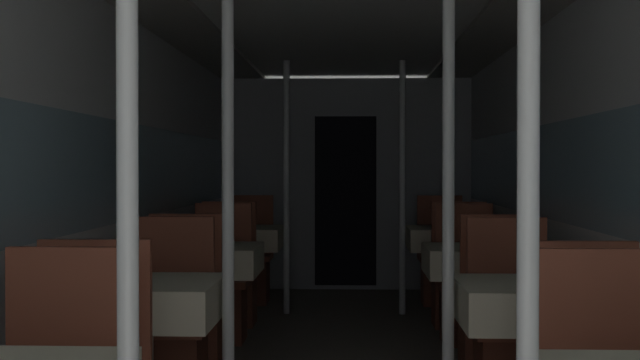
# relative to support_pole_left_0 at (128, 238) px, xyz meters

# --- Properties ---
(wall_left) EXTENTS (0.05, 10.36, 2.20)m
(wall_left) POSITION_rel_support_pole_left_0_xyz_m (-0.82, 2.89, 0.02)
(wall_left) COLOR silver
(wall_left) RESTS_ON ground_plane
(wall_right) EXTENTS (0.05, 10.36, 2.20)m
(wall_right) POSITION_rel_support_pole_left_0_xyz_m (1.83, 2.89, 0.02)
(wall_right) COLOR silver
(wall_right) RESTS_ON ground_plane
(bulkhead_far) EXTENTS (2.60, 0.09, 2.20)m
(bulkhead_far) POSITION_rel_support_pole_left_0_xyz_m (0.50, 7.06, -0.01)
(bulkhead_far) COLOR gray
(bulkhead_far) RESTS_ON ground_plane
(support_pole_left_0) EXTENTS (0.06, 0.06, 2.20)m
(support_pole_left_0) POSITION_rel_support_pole_left_0_xyz_m (0.00, 0.00, 0.00)
(support_pole_left_0) COLOR silver
(support_pole_left_0) RESTS_ON ground_plane
(dining_table_left_1) EXTENTS (0.70, 0.70, 0.75)m
(dining_table_left_1) POSITION_rel_support_pole_left_0_xyz_m (-0.40, 1.83, -0.46)
(dining_table_left_1) COLOR #4C4C51
(dining_table_left_1) RESTS_ON ground_plane
(chair_left_far_1) EXTENTS (0.43, 0.43, 1.01)m
(chair_left_far_1) POSITION_rel_support_pole_left_0_xyz_m (-0.40, 2.42, -0.80)
(chair_left_far_1) COLOR brown
(chair_left_far_1) RESTS_ON ground_plane
(support_pole_left_1) EXTENTS (0.06, 0.06, 2.20)m
(support_pole_left_1) POSITION_rel_support_pole_left_0_xyz_m (0.00, 1.83, 0.00)
(support_pole_left_1) COLOR silver
(support_pole_left_1) RESTS_ON ground_plane
(dining_table_left_2) EXTENTS (0.70, 0.70, 0.75)m
(dining_table_left_2) POSITION_rel_support_pole_left_0_xyz_m (-0.40, 3.66, -0.46)
(dining_table_left_2) COLOR #4C4C51
(dining_table_left_2) RESTS_ON ground_plane
(chair_left_near_2) EXTENTS (0.43, 0.43, 1.01)m
(chair_left_near_2) POSITION_rel_support_pole_left_0_xyz_m (-0.40, 3.06, -0.80)
(chair_left_near_2) COLOR brown
(chair_left_near_2) RESTS_ON ground_plane
(chair_left_far_2) EXTENTS (0.43, 0.43, 1.01)m
(chair_left_far_2) POSITION_rel_support_pole_left_0_xyz_m (-0.40, 4.25, -0.80)
(chair_left_far_2) COLOR brown
(chair_left_far_2) RESTS_ON ground_plane
(dining_table_left_3) EXTENTS (0.70, 0.70, 0.75)m
(dining_table_left_3) POSITION_rel_support_pole_left_0_xyz_m (-0.40, 5.49, -0.46)
(dining_table_left_3) COLOR #4C4C51
(dining_table_left_3) RESTS_ON ground_plane
(chair_left_near_3) EXTENTS (0.43, 0.43, 1.01)m
(chair_left_near_3) POSITION_rel_support_pole_left_0_xyz_m (-0.40, 4.89, -0.80)
(chair_left_near_3) COLOR brown
(chair_left_near_3) RESTS_ON ground_plane
(chair_left_far_3) EXTENTS (0.43, 0.43, 1.01)m
(chair_left_far_3) POSITION_rel_support_pole_left_0_xyz_m (-0.40, 6.08, -0.80)
(chair_left_far_3) COLOR brown
(chair_left_far_3) RESTS_ON ground_plane
(support_pole_left_3) EXTENTS (0.06, 0.06, 2.20)m
(support_pole_left_3) POSITION_rel_support_pole_left_0_xyz_m (0.00, 5.49, 0.00)
(support_pole_left_3) COLOR silver
(support_pole_left_3) RESTS_ON ground_plane
(support_pole_right_0) EXTENTS (0.06, 0.06, 2.20)m
(support_pole_right_0) POSITION_rel_support_pole_left_0_xyz_m (1.01, 0.00, 0.00)
(support_pole_right_0) COLOR silver
(support_pole_right_0) RESTS_ON ground_plane
(dining_table_right_1) EXTENTS (0.70, 0.70, 0.75)m
(dining_table_right_1) POSITION_rel_support_pole_left_0_xyz_m (1.40, 1.83, -0.46)
(dining_table_right_1) COLOR #4C4C51
(dining_table_right_1) RESTS_ON ground_plane
(chair_right_far_1) EXTENTS (0.43, 0.43, 1.01)m
(chair_right_far_1) POSITION_rel_support_pole_left_0_xyz_m (1.40, 2.42, -0.80)
(chair_right_far_1) COLOR brown
(chair_right_far_1) RESTS_ON ground_plane
(support_pole_right_1) EXTENTS (0.06, 0.06, 2.20)m
(support_pole_right_1) POSITION_rel_support_pole_left_0_xyz_m (1.01, 1.83, 0.00)
(support_pole_right_1) COLOR silver
(support_pole_right_1) RESTS_ON ground_plane
(dining_table_right_2) EXTENTS (0.70, 0.70, 0.75)m
(dining_table_right_2) POSITION_rel_support_pole_left_0_xyz_m (1.40, 3.66, -0.46)
(dining_table_right_2) COLOR #4C4C51
(dining_table_right_2) RESTS_ON ground_plane
(chair_right_near_2) EXTENTS (0.43, 0.43, 1.01)m
(chair_right_near_2) POSITION_rel_support_pole_left_0_xyz_m (1.40, 3.06, -0.80)
(chair_right_near_2) COLOR brown
(chair_right_near_2) RESTS_ON ground_plane
(chair_right_far_2) EXTENTS (0.43, 0.43, 1.01)m
(chair_right_far_2) POSITION_rel_support_pole_left_0_xyz_m (1.40, 4.25, -0.80)
(chair_right_far_2) COLOR brown
(chair_right_far_2) RESTS_ON ground_plane
(dining_table_right_3) EXTENTS (0.70, 0.70, 0.75)m
(dining_table_right_3) POSITION_rel_support_pole_left_0_xyz_m (1.40, 5.49, -0.46)
(dining_table_right_3) COLOR #4C4C51
(dining_table_right_3) RESTS_ON ground_plane
(chair_right_near_3) EXTENTS (0.43, 0.43, 1.01)m
(chair_right_near_3) POSITION_rel_support_pole_left_0_xyz_m (1.40, 4.89, -0.80)
(chair_right_near_3) COLOR brown
(chair_right_near_3) RESTS_ON ground_plane
(chair_right_far_3) EXTENTS (0.43, 0.43, 1.01)m
(chair_right_far_3) POSITION_rel_support_pole_left_0_xyz_m (1.40, 6.08, -0.80)
(chair_right_far_3) COLOR brown
(chair_right_far_3) RESTS_ON ground_plane
(support_pole_right_3) EXTENTS (0.06, 0.06, 2.20)m
(support_pole_right_3) POSITION_rel_support_pole_left_0_xyz_m (1.01, 5.49, 0.00)
(support_pole_right_3) COLOR silver
(support_pole_right_3) RESTS_ON ground_plane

